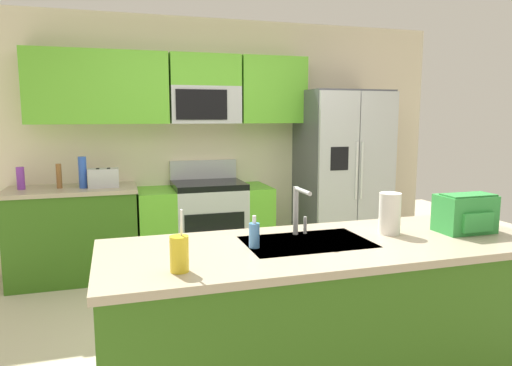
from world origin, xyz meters
TOP-DOWN VIEW (x-y plane):
  - ground_plane at (0.00, 0.00)m, footprint 9.00×9.00m
  - kitchen_wall_unit at (-0.14, 2.08)m, footprint 5.20×0.43m
  - back_counter at (-1.47, 1.80)m, footprint 1.20×0.63m
  - range_oven at (-0.18, 1.80)m, footprint 1.36×0.61m
  - refrigerator at (1.35, 1.73)m, footprint 0.90×0.76m
  - island_counter at (0.02, -0.68)m, footprint 2.42×0.87m
  - toaster at (-1.17, 1.75)m, footprint 0.28×0.16m
  - pepper_mill at (-1.57, 1.80)m, footprint 0.05×0.05m
  - bottle_purple at (-1.91, 1.84)m, footprint 0.07×0.07m
  - bottle_blue at (-1.36, 1.75)m, footprint 0.07×0.07m
  - sink_faucet at (-0.07, -0.49)m, footprint 0.08×0.21m
  - drink_cup_yellow at (-0.81, -0.92)m, footprint 0.08×0.08m
  - soap_dispenser at (-0.39, -0.65)m, footprint 0.06×0.06m
  - paper_towel_roll at (0.45, -0.60)m, footprint 0.12×0.12m
  - backpack at (0.90, -0.70)m, footprint 0.32×0.22m

SIDE VIEW (x-z plane):
  - ground_plane at x=0.00m, z-range 0.00..0.00m
  - range_oven at x=-0.18m, z-range -0.11..0.99m
  - back_counter at x=-1.47m, z-range 0.00..0.90m
  - island_counter at x=0.02m, z-range 0.00..0.90m
  - refrigerator at x=1.35m, z-range 0.00..1.85m
  - soap_dispenser at x=-0.39m, z-range 0.88..1.05m
  - drink_cup_yellow at x=-0.81m, z-range 0.84..1.12m
  - toaster at x=-1.17m, z-range 0.90..1.08m
  - bottle_purple at x=-1.91m, z-range 0.90..1.11m
  - pepper_mill at x=-1.57m, z-range 0.90..1.13m
  - backpack at x=0.90m, z-range 0.90..1.13m
  - paper_towel_roll at x=0.45m, z-range 0.90..1.14m
  - bottle_blue at x=-1.36m, z-range 0.90..1.20m
  - sink_faucet at x=-0.07m, z-range 0.93..1.21m
  - kitchen_wall_unit at x=-0.14m, z-range 0.17..2.77m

